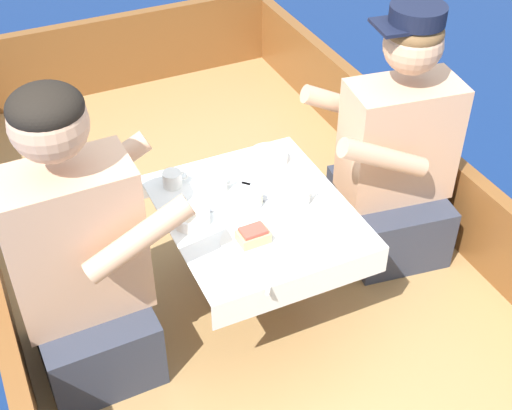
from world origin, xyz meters
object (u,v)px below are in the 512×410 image
Objects in this scene: sandwich at (253,235)px; coffee_cup_starboard at (299,197)px; person_port at (80,263)px; tin_can at (252,199)px; person_starboard at (395,159)px; coffee_cup_port at (218,184)px; coffee_cup_center at (173,179)px.

coffee_cup_starboard is at bearing 28.23° from sandwich.
person_port is 0.60m from tin_can.
tin_can is (-0.61, -0.04, 0.04)m from person_starboard.
sandwich reaches higher than coffee_cup_starboard.
coffee_cup_starboard is at bearing -20.33° from tin_can.
tin_can is at bearing 159.67° from coffee_cup_starboard.
sandwich is 0.19m from tin_can.
sandwich is at bearing 25.93° from person_starboard.
tin_can reaches higher than coffee_cup_port.
person_starboard reaches higher than coffee_cup_starboard.
coffee_cup_port is 0.28m from coffee_cup_starboard.
coffee_cup_center is at bearing -4.01° from person_starboard.
person_starboard is at bearing -12.16° from coffee_cup_center.
coffee_cup_starboard is at bearing -2.11° from person_port.
coffee_cup_center is at bearing 108.13° from sandwich.
person_port is 11.33× the size of coffee_cup_port.
tin_can is at bearing -46.70° from coffee_cup_center.
coffee_cup_starboard is 1.11× the size of coffee_cup_center.
coffee_cup_port is at bearing -34.40° from coffee_cup_center.
person_port is 15.56× the size of tin_can.
coffee_cup_port is 0.87× the size of coffee_cup_starboard.
coffee_cup_port reaches higher than coffee_cup_starboard.
person_starboard reaches higher than coffee_cup_center.
person_port is at bearing 179.26° from coffee_cup_starboard.
person_starboard is at bearing -6.96° from coffee_cup_port.
sandwich is 0.26m from coffee_cup_starboard.
person_starboard is 9.51× the size of coffee_cup_starboard.
coffee_cup_starboard is (0.22, -0.18, -0.00)m from coffee_cup_port.
coffee_cup_center is (-0.13, 0.39, -0.00)m from sandwich.
tin_can reaches higher than coffee_cup_starboard.
person_starboard is 0.68m from coffee_cup_port.
sandwich is at bearing -71.87° from coffee_cup_center.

